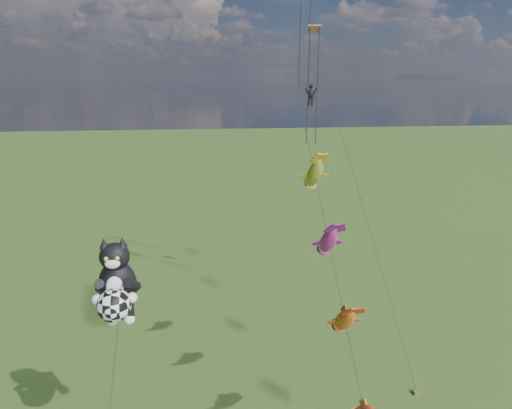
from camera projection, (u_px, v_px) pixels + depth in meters
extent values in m
cylinder|color=black|center=(112.00, 390.00, 22.01)|extent=(0.98, 2.62, 7.42)
ellipsoid|color=black|center=(118.00, 286.00, 22.08)|extent=(2.35, 2.13, 2.84)
ellipsoid|color=black|center=(115.00, 257.00, 21.51)|extent=(1.86, 1.77, 1.44)
cone|color=black|center=(104.00, 243.00, 21.25)|extent=(0.63, 0.63, 0.53)
cone|color=black|center=(122.00, 242.00, 21.34)|extent=(0.63, 0.63, 0.53)
ellipsoid|color=white|center=(112.00, 264.00, 21.00)|extent=(0.82, 0.59, 0.51)
ellipsoid|color=white|center=(115.00, 287.00, 21.37)|extent=(0.95, 0.60, 1.17)
sphere|color=gold|center=(106.00, 259.00, 20.83)|extent=(0.21, 0.21, 0.21)
sphere|color=gold|center=(117.00, 258.00, 20.89)|extent=(0.21, 0.21, 0.21)
sphere|color=white|center=(97.00, 300.00, 21.17)|extent=(0.53, 0.53, 0.53)
sphere|color=white|center=(132.00, 298.00, 21.35)|extent=(0.53, 0.53, 0.53)
sphere|color=white|center=(112.00, 320.00, 22.45)|extent=(0.57, 0.57, 0.57)
sphere|color=white|center=(129.00, 319.00, 22.55)|extent=(0.57, 0.57, 0.57)
sphere|color=white|center=(114.00, 305.00, 21.07)|extent=(1.68, 1.68, 1.68)
cylinder|color=black|center=(342.00, 305.00, 21.51)|extent=(0.87, 15.81, 16.41)
ellipsoid|color=orange|center=(345.00, 320.00, 21.17)|extent=(0.94, 2.33, 2.33)
ellipsoid|color=#D8339E|center=(329.00, 241.00, 23.09)|extent=(0.94, 2.33, 2.33)
ellipsoid|color=green|center=(315.00, 174.00, 25.00)|extent=(0.94, 2.33, 2.33)
cube|color=brown|center=(417.00, 392.00, 27.15)|extent=(0.40, 0.30, 0.22)
cylinder|color=black|center=(354.00, 176.00, 31.26)|extent=(4.30, 16.56, 24.55)
cube|color=green|center=(315.00, 29.00, 32.89)|extent=(1.10, 0.65, 0.57)
cylinder|color=black|center=(308.00, 89.00, 34.14)|extent=(0.08, 0.08, 9.02)
cylinder|color=black|center=(317.00, 89.00, 34.22)|extent=(0.08, 0.08, 9.02)
cylinder|color=black|center=(300.00, 32.00, 35.83)|extent=(0.08, 0.08, 9.29)
cylinder|color=black|center=(310.00, 32.00, 35.92)|extent=(0.08, 0.08, 9.29)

